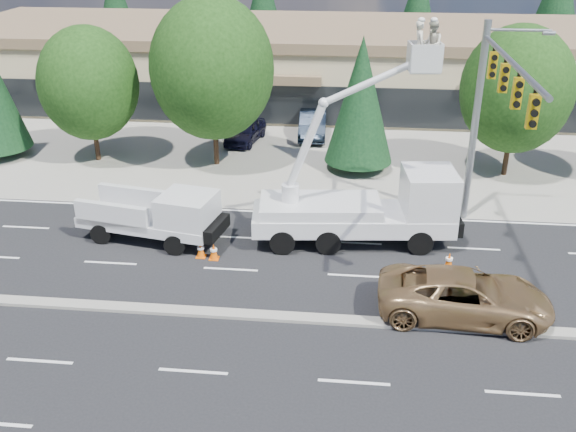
# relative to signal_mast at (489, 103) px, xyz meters

# --- Properties ---
(ground) EXTENTS (140.00, 140.00, 0.00)m
(ground) POSITION_rel_signal_mast_xyz_m (-10.03, -7.04, -6.06)
(ground) COLOR black
(ground) RESTS_ON ground
(concrete_apron) EXTENTS (140.00, 22.00, 0.01)m
(concrete_apron) POSITION_rel_signal_mast_xyz_m (-10.03, 12.96, -6.05)
(concrete_apron) COLOR gray
(concrete_apron) RESTS_ON ground
(road_median) EXTENTS (120.00, 0.55, 0.12)m
(road_median) POSITION_rel_signal_mast_xyz_m (-10.03, -7.04, -6.00)
(road_median) COLOR gray
(road_median) RESTS_ON ground
(strip_mall) EXTENTS (50.40, 15.40, 5.50)m
(strip_mall) POSITION_rel_signal_mast_xyz_m (-10.03, 22.93, -3.23)
(strip_mall) COLOR tan
(strip_mall) RESTS_ON ground
(tree_front_c) EXTENTS (5.50, 5.50, 7.63)m
(tree_front_c) POSITION_rel_signal_mast_xyz_m (-20.03, 7.96, -1.59)
(tree_front_c) COLOR #332114
(tree_front_c) RESTS_ON ground
(tree_front_d) EXTENTS (6.70, 6.70, 9.30)m
(tree_front_d) POSITION_rel_signal_mast_xyz_m (-13.03, 7.96, -0.61)
(tree_front_d) COLOR #332114
(tree_front_d) RESTS_ON ground
(tree_front_e) EXTENTS (3.72, 3.72, 7.33)m
(tree_front_e) POSITION_rel_signal_mast_xyz_m (-5.03, 7.96, -2.12)
(tree_front_e) COLOR #332114
(tree_front_e) RESTS_ON ground
(tree_front_f) EXTENTS (5.81, 5.81, 8.06)m
(tree_front_f) POSITION_rel_signal_mast_xyz_m (2.97, 7.96, -1.34)
(tree_front_f) COLOR #332114
(tree_front_f) RESTS_ON ground
(tree_back_a) EXTENTS (4.62, 4.62, 9.11)m
(tree_back_a) POSITION_rel_signal_mast_xyz_m (-28.03, 34.96, -1.17)
(tree_back_a) COLOR #332114
(tree_back_a) RESTS_ON ground
(tree_back_b) EXTENTS (4.80, 4.80, 9.47)m
(tree_back_b) POSITION_rel_signal_mast_xyz_m (-14.03, 34.96, -0.98)
(tree_back_b) COLOR #332114
(tree_back_b) RESTS_ON ground
(tree_back_c) EXTENTS (4.78, 4.78, 9.43)m
(tree_back_c) POSITION_rel_signal_mast_xyz_m (-0.03, 34.96, -1.00)
(tree_back_c) COLOR #332114
(tree_back_c) RESTS_ON ground
(tree_back_d) EXTENTS (5.52, 5.52, 10.88)m
(tree_back_d) POSITION_rel_signal_mast_xyz_m (11.97, 34.96, -0.22)
(tree_back_d) COLOR #332114
(tree_back_d) RESTS_ON ground
(signal_mast) EXTENTS (2.76, 10.16, 9.00)m
(signal_mast) POSITION_rel_signal_mast_xyz_m (0.00, 0.00, 0.00)
(signal_mast) COLOR gray
(signal_mast) RESTS_ON ground
(utility_pickup) EXTENTS (6.31, 3.31, 2.30)m
(utility_pickup) POSITION_rel_signal_mast_xyz_m (-13.60, -1.59, -5.11)
(utility_pickup) COLOR silver
(utility_pickup) RESTS_ON ground
(bucket_truck) EXTENTS (8.73, 3.44, 9.44)m
(bucket_truck) POSITION_rel_signal_mast_xyz_m (-4.45, -0.77, -4.01)
(bucket_truck) COLOR silver
(bucket_truck) RESTS_ON ground
(traffic_cone_b) EXTENTS (0.40, 0.40, 0.70)m
(traffic_cone_b) POSITION_rel_signal_mast_xyz_m (-11.45, -2.93, -5.72)
(traffic_cone_b) COLOR #E45607
(traffic_cone_b) RESTS_ON ground
(traffic_cone_c) EXTENTS (0.40, 0.40, 0.70)m
(traffic_cone_c) POSITION_rel_signal_mast_xyz_m (-10.88, -3.04, -5.72)
(traffic_cone_c) COLOR #E45607
(traffic_cone_c) RESTS_ON ground
(traffic_cone_d) EXTENTS (0.40, 0.40, 0.70)m
(traffic_cone_d) POSITION_rel_signal_mast_xyz_m (-1.32, -2.83, -5.72)
(traffic_cone_d) COLOR #E45607
(traffic_cone_d) RESTS_ON ground
(minivan) EXTENTS (6.18, 3.10, 1.68)m
(minivan) POSITION_rel_signal_mast_xyz_m (-1.24, -6.21, -5.22)
(minivan) COLOR #9C774B
(minivan) RESTS_ON ground
(parked_car_west) EXTENTS (2.41, 4.41, 1.42)m
(parked_car_west) POSITION_rel_signal_mast_xyz_m (-12.03, 12.02, -5.35)
(parked_car_west) COLOR black
(parked_car_west) RESTS_ON ground
(parked_car_east) EXTENTS (1.85, 4.87, 1.59)m
(parked_car_east) POSITION_rel_signal_mast_xyz_m (-7.94, 13.58, -5.26)
(parked_car_east) COLOR black
(parked_car_east) RESTS_ON ground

